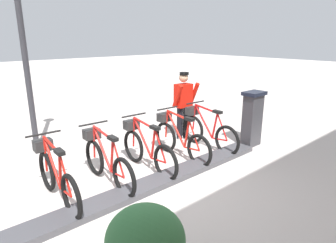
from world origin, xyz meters
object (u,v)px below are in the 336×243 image
(bike_docked_1, at_px, (179,138))
(lamp_post, at_px, (21,24))
(bike_docked_0, at_px, (207,130))
(bike_docked_4, at_px, (56,175))
(bike_docked_3, at_px, (106,160))
(bike_docked_2, at_px, (146,148))
(payment_kiosk, at_px, (252,118))
(worker_near_rack, at_px, (183,103))

(bike_docked_1, xyz_separation_m, lamp_post, (2.26, 2.18, 2.28))
(bike_docked_0, xyz_separation_m, bike_docked_4, (0.00, 3.47, 0.00))
(bike_docked_0, height_order, bike_docked_4, same)
(bike_docked_3, bearing_deg, bike_docked_4, 90.00)
(bike_docked_3, distance_m, bike_docked_4, 0.87)
(bike_docked_3, bearing_deg, bike_docked_1, -90.00)
(bike_docked_2, xyz_separation_m, lamp_post, (2.26, 1.31, 2.28))
(lamp_post, bearing_deg, bike_docked_4, 169.36)
(payment_kiosk, xyz_separation_m, bike_docked_3, (0.57, 3.52, -0.24))
(payment_kiosk, relative_size, bike_docked_3, 0.74)
(bike_docked_2, distance_m, bike_docked_4, 1.74)
(bike_docked_1, relative_size, bike_docked_2, 1.00)
(bike_docked_1, height_order, bike_docked_4, same)
(bike_docked_3, xyz_separation_m, bike_docked_4, (0.00, 0.87, 0.00))
(bike_docked_3, bearing_deg, worker_near_rack, -72.87)
(bike_docked_0, bearing_deg, bike_docked_2, 90.00)
(payment_kiosk, relative_size, bike_docked_4, 0.74)
(payment_kiosk, bearing_deg, bike_docked_2, 77.83)
(lamp_post, bearing_deg, worker_near_rack, -115.09)
(payment_kiosk, relative_size, worker_near_rack, 0.77)
(bike_docked_0, bearing_deg, bike_docked_1, 90.00)
(bike_docked_4, bearing_deg, worker_near_rack, -76.93)
(bike_docked_1, bearing_deg, lamp_post, 43.93)
(bike_docked_0, relative_size, bike_docked_1, 1.00)
(payment_kiosk, height_order, bike_docked_3, payment_kiosk)
(bike_docked_1, bearing_deg, bike_docked_2, 90.00)
(payment_kiosk, xyz_separation_m, lamp_post, (2.83, 3.96, 2.04))
(bike_docked_2, height_order, bike_docked_4, same)
(bike_docked_3, distance_m, lamp_post, 3.24)
(bike_docked_1, xyz_separation_m, bike_docked_4, (0.00, 2.60, 0.00))
(bike_docked_0, xyz_separation_m, bike_docked_1, (0.00, 0.87, 0.00))
(bike_docked_3, height_order, bike_docked_4, same)
(worker_near_rack, bearing_deg, bike_docked_2, 114.65)
(bike_docked_0, relative_size, worker_near_rack, 1.04)
(payment_kiosk, distance_m, bike_docked_4, 4.43)
(bike_docked_0, distance_m, bike_docked_4, 3.47)
(bike_docked_0, xyz_separation_m, lamp_post, (2.26, 3.05, 2.28))
(worker_near_rack, xyz_separation_m, lamp_post, (1.45, 3.09, 1.80))
(bike_docked_2, bearing_deg, bike_docked_3, 90.00)
(bike_docked_3, height_order, worker_near_rack, worker_near_rack)
(bike_docked_2, relative_size, worker_near_rack, 1.04)
(payment_kiosk, height_order, bike_docked_0, payment_kiosk)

